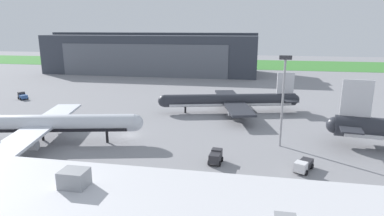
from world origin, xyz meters
TOP-DOWN VIEW (x-y plane):
  - ground_plane at (0.00, 0.00)m, footprint 440.00×440.00m
  - grass_field_strip at (0.00, 150.87)m, footprint 440.00×56.00m
  - maintenance_hangar at (-26.16, 101.69)m, footprint 109.10×33.06m
  - airliner_near_left at (-15.54, -8.04)m, footprint 39.93×36.92m
  - airliner_far_right at (20.84, 25.01)m, footprint 39.58×32.52m
  - pushback_tractor at (36.05, -12.42)m, footprint 3.92×5.47m
  - ops_van at (-49.53, 29.41)m, footprint 4.18×3.85m
  - baggage_tug at (20.96, -11.82)m, footprint 2.55×3.85m
  - apron_light_mast at (32.99, -0.59)m, footprint 2.40×0.50m

SIDE VIEW (x-z plane):
  - ground_plane at x=0.00m, z-range 0.00..0.00m
  - grass_field_strip at x=0.00m, z-range 0.00..0.08m
  - pushback_tractor at x=36.05m, z-range 0.04..2.11m
  - ops_van at x=-49.53m, z-range -0.06..2.34m
  - baggage_tug at x=20.96m, z-range 0.09..2.42m
  - airliner_far_right at x=20.84m, z-range -2.23..9.11m
  - airliner_near_left at x=-15.54m, z-range -2.03..10.44m
  - maintenance_hangar at x=-26.16m, z-range -0.46..20.38m
  - apron_light_mast at x=32.99m, z-range 1.63..20.22m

